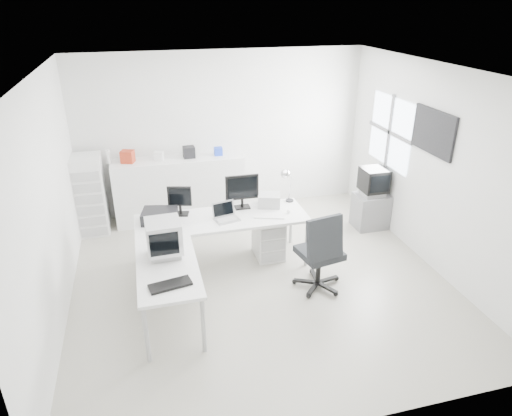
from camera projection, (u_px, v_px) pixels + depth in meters
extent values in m
cube|color=beige|center=(260.00, 279.00, 6.35)|extent=(5.00, 5.00, 0.01)
cube|color=white|center=(260.00, 72.00, 5.17)|extent=(5.00, 5.00, 0.01)
cube|color=silver|center=(223.00, 133.00, 7.95)|extent=(5.00, 0.02, 2.80)
cube|color=silver|center=(48.00, 207.00, 5.19)|extent=(0.02, 5.00, 2.80)
cube|color=silver|center=(434.00, 169.00, 6.33)|extent=(0.02, 5.00, 2.80)
cube|color=silver|center=(269.00, 238.00, 6.80)|extent=(0.40, 0.50, 0.60)
cube|color=black|center=(160.00, 216.00, 6.27)|extent=(0.53, 0.45, 0.17)
cube|color=silver|center=(269.00, 216.00, 6.42)|extent=(0.45, 0.26, 0.02)
sphere|color=silver|center=(289.00, 211.00, 6.52)|extent=(0.06, 0.06, 0.06)
cube|color=#9D9D9D|center=(269.00, 200.00, 6.73)|extent=(0.39, 0.36, 0.18)
cube|color=black|center=(170.00, 285.00, 4.89)|extent=(0.48, 0.27, 0.03)
cube|color=slate|center=(370.00, 211.00, 7.68)|extent=(0.54, 0.44, 0.59)
cube|color=silver|center=(180.00, 189.00, 7.89)|extent=(2.20, 0.55, 1.10)
cube|color=#A22D17|center=(128.00, 157.00, 7.44)|extent=(0.24, 0.23, 0.20)
cube|color=silver|center=(159.00, 156.00, 7.56)|extent=(0.17, 0.15, 0.14)
cube|color=black|center=(189.00, 152.00, 7.67)|extent=(0.20, 0.18, 0.19)
cube|color=#1B3BC3|center=(218.00, 151.00, 7.79)|extent=(0.14, 0.12, 0.14)
cylinder|color=silver|center=(108.00, 157.00, 7.40)|extent=(0.07, 0.07, 0.22)
cube|color=silver|center=(91.00, 195.00, 7.38)|extent=(0.46, 0.54, 1.31)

